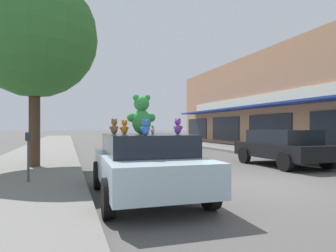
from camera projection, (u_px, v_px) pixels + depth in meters
name	position (u px, v px, depth m)	size (l,w,h in m)	color
ground_plane	(260.00, 185.00, 7.95)	(260.00, 260.00, 0.00)	#514F4C
plush_art_car	(146.00, 163.00, 6.53)	(2.17, 4.11, 1.39)	#ADC6D1
teddy_bear_giant	(142.00, 115.00, 6.73)	(0.66, 0.42, 0.89)	green
teddy_bear_cream	(153.00, 129.00, 7.21)	(0.15, 0.14, 0.22)	beige
teddy_bear_brown	(114.00, 127.00, 6.60)	(0.25, 0.22, 0.35)	olive
teddy_bear_orange	(124.00, 127.00, 6.65)	(0.24, 0.19, 0.33)	orange
teddy_bear_blue	(145.00, 128.00, 5.51)	(0.23, 0.18, 0.31)	blue
teddy_bear_purple	(178.00, 126.00, 6.61)	(0.20, 0.27, 0.36)	purple
parked_car_far_center	(283.00, 146.00, 11.88)	(2.08, 4.06, 1.44)	black
street_tree	(35.00, 36.00, 10.70)	(4.42, 4.42, 6.89)	#473323
parking_meter	(28.00, 150.00, 7.65)	(0.14, 0.10, 1.27)	#4C4C51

